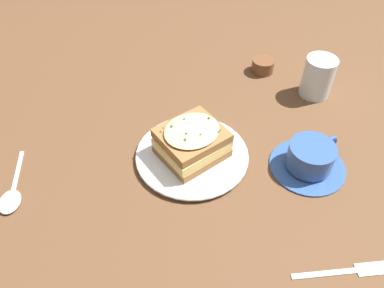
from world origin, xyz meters
TOP-DOWN VIEW (x-y plane):
  - ground_plane at (0.00, 0.00)m, footprint 2.40×2.40m
  - dinner_plate at (-0.01, 0.02)m, footprint 0.23×0.23m
  - sandwich at (-0.01, 0.02)m, footprint 0.17×0.16m
  - teacup_with_saucer at (-0.00, 0.25)m, footprint 0.15×0.15m
  - water_glass at (-0.24, 0.30)m, footprint 0.07×0.07m
  - fork at (0.22, 0.30)m, footprint 0.04×0.17m
  - spoon at (0.11, -0.31)m, footprint 0.16×0.06m
  - condiment_pot at (-0.33, 0.18)m, footprint 0.06×0.06m

SIDE VIEW (x-z plane):
  - ground_plane at x=0.00m, z-range 0.00..0.00m
  - fork at x=0.22m, z-range 0.00..0.00m
  - spoon at x=0.11m, z-range 0.00..0.01m
  - dinner_plate at x=-0.01m, z-range 0.00..0.01m
  - condiment_pot at x=-0.33m, z-range 0.00..0.03m
  - teacup_with_saucer at x=0.00m, z-range 0.00..0.05m
  - sandwich at x=-0.01m, z-range 0.01..0.08m
  - water_glass at x=-0.24m, z-range 0.00..0.10m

